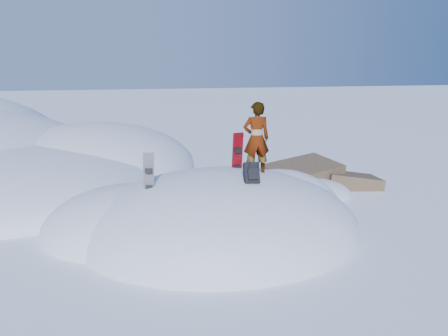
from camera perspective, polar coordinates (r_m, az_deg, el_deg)
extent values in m
plane|color=white|center=(11.08, -0.37, -8.18)|extent=(120.00, 120.00, 0.00)
ellipsoid|color=silver|center=(11.08, -0.37, -8.18)|extent=(7.00, 6.00, 3.00)
ellipsoid|color=silver|center=(11.41, -12.00, -7.83)|extent=(4.40, 4.00, 2.20)
ellipsoid|color=silver|center=(12.28, 7.08, -6.06)|extent=(3.60, 3.20, 2.50)
ellipsoid|color=silver|center=(16.04, -26.05, -2.64)|extent=(10.00, 9.00, 2.80)
ellipsoid|color=silver|center=(18.06, -16.59, -0.10)|extent=(8.00, 8.00, 3.60)
ellipsoid|color=silver|center=(14.99, -25.01, -3.61)|extent=(6.00, 5.00, 1.80)
cube|color=brown|center=(15.19, 10.16, -1.90)|extent=(2.82, 2.41, 1.62)
cube|color=brown|center=(15.59, 16.13, -2.60)|extent=(2.16, 1.80, 1.33)
cube|color=brown|center=(16.51, 10.45, -1.02)|extent=(2.08, 2.01, 1.10)
ellipsoid|color=silver|center=(14.18, 10.22, -3.45)|extent=(3.20, 2.40, 1.00)
cube|color=red|center=(11.46, 1.72, 0.85)|extent=(0.32, 0.22, 1.55)
cube|color=black|center=(11.33, 1.81, 2.31)|extent=(0.21, 0.15, 0.13)
cube|color=black|center=(11.43, 1.80, 0.03)|extent=(0.21, 0.15, 0.13)
cube|color=black|center=(10.28, -9.79, -1.71)|extent=(0.29, 0.29, 1.32)
cube|color=black|center=(10.16, -9.83, -0.34)|extent=(0.18, 0.13, 0.12)
cube|color=black|center=(10.26, -9.74, -2.51)|extent=(0.18, 0.13, 0.12)
cube|color=black|center=(10.06, 3.59, -0.68)|extent=(0.38, 0.44, 0.54)
cube|color=black|center=(9.92, 3.84, -0.77)|extent=(0.26, 0.23, 0.29)
cylinder|color=black|center=(9.88, 3.21, -0.17)|extent=(0.04, 0.19, 0.36)
cylinder|color=black|center=(9.94, 4.41, -0.10)|extent=(0.04, 0.19, 0.36)
cube|color=black|center=(9.37, -12.08, -12.01)|extent=(0.86, 0.78, 0.20)
cube|color=black|center=(9.54, -10.13, -10.85)|extent=(0.41, 0.31, 0.13)
imported|color=slate|center=(10.86, 4.24, 3.84)|extent=(0.69, 0.47, 1.83)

